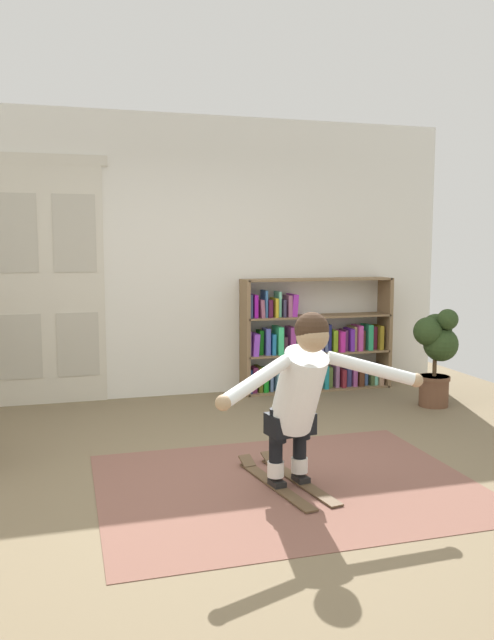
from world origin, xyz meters
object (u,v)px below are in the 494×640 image
at_px(bookshelf, 312,345).
at_px(skis_pair, 285,480).
at_px(person_skier, 301,388).
at_px(potted_plant, 436,347).

xyz_separation_m(bookshelf, skis_pair, (-1.19, -2.53, -0.48)).
bearing_deg(bookshelf, person_skier, -113.12).
relative_size(potted_plant, skis_pair, 0.99).
distance_m(bookshelf, skis_pair, 2.84).
xyz_separation_m(potted_plant, skis_pair, (-2.10, -1.54, -0.56)).
bearing_deg(bookshelf, skis_pair, -115.26).
xyz_separation_m(bookshelf, potted_plant, (0.90, -0.99, 0.09)).
xyz_separation_m(skis_pair, person_skier, (0.03, -0.19, 0.67)).
bearing_deg(potted_plant, person_skier, -140.10).
bearing_deg(skis_pair, bookshelf, 64.74).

